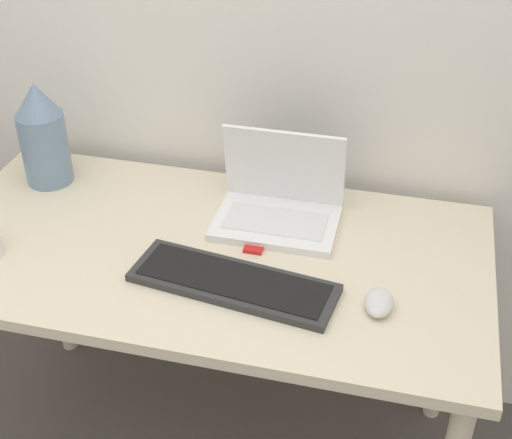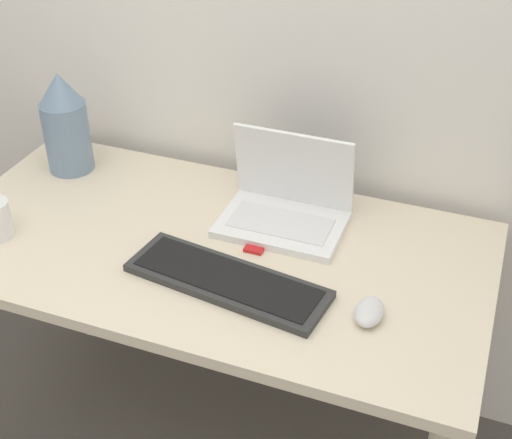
{
  "view_description": "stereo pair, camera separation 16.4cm",
  "coord_description": "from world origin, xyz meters",
  "px_view_note": "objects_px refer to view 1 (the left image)",
  "views": [
    {
      "loc": [
        0.45,
        -0.96,
        1.78
      ],
      "look_at": [
        0.12,
        0.35,
        0.85
      ],
      "focal_mm": 50.0,
      "sensor_mm": 36.0,
      "label": 1
    },
    {
      "loc": [
        0.6,
        -0.91,
        1.78
      ],
      "look_at": [
        0.12,
        0.35,
        0.85
      ],
      "focal_mm": 50.0,
      "sensor_mm": 36.0,
      "label": 2
    }
  ],
  "objects_px": {
    "keyboard": "(233,283)",
    "vase": "(43,135)",
    "laptop": "(279,203)",
    "mp3_player": "(254,247)",
    "mouse": "(379,302)"
  },
  "relations": [
    {
      "from": "laptop",
      "to": "vase",
      "type": "distance_m",
      "value": 0.66
    },
    {
      "from": "laptop",
      "to": "mouse",
      "type": "distance_m",
      "value": 0.4
    },
    {
      "from": "mp3_player",
      "to": "vase",
      "type": "bearing_deg",
      "value": 164.48
    },
    {
      "from": "keyboard",
      "to": "vase",
      "type": "bearing_deg",
      "value": 152.32
    },
    {
      "from": "keyboard",
      "to": "mouse",
      "type": "relative_size",
      "value": 5.02
    },
    {
      "from": "laptop",
      "to": "keyboard",
      "type": "relative_size",
      "value": 0.64
    },
    {
      "from": "laptop",
      "to": "keyboard",
      "type": "height_order",
      "value": "laptop"
    },
    {
      "from": "vase",
      "to": "keyboard",
      "type": "bearing_deg",
      "value": -27.68
    },
    {
      "from": "laptop",
      "to": "mp3_player",
      "type": "distance_m",
      "value": 0.15
    },
    {
      "from": "mouse",
      "to": "mp3_player",
      "type": "bearing_deg",
      "value": 154.9
    },
    {
      "from": "vase",
      "to": "laptop",
      "type": "bearing_deg",
      "value": -3.35
    },
    {
      "from": "vase",
      "to": "mp3_player",
      "type": "height_order",
      "value": "vase"
    },
    {
      "from": "mouse",
      "to": "vase",
      "type": "relative_size",
      "value": 0.34
    },
    {
      "from": "mp3_player",
      "to": "laptop",
      "type": "bearing_deg",
      "value": 77.45
    },
    {
      "from": "laptop",
      "to": "vase",
      "type": "height_order",
      "value": "vase"
    }
  ]
}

